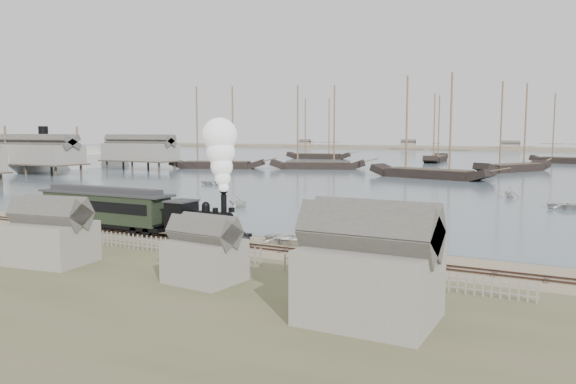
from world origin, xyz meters
The scene contains 27 objects.
ground centered at (0.00, 0.00, 0.00)m, with size 600.00×600.00×0.00m, color tan.
harbor_water centered at (0.00, 170.00, 0.03)m, with size 600.00×336.00×0.06m, color #4B5B6B.
rail_track centered at (0.00, -2.00, 0.04)m, with size 120.00×1.80×0.16m.
picket_fence_west centered at (-6.50, -7.00, 0.00)m, with size 19.00×0.10×1.20m, color gray, non-canonical shape.
picket_fence_east centered at (12.50, -7.50, 0.00)m, with size 15.00×0.10×1.20m, color gray, non-canonical shape.
shed_left centered at (-10.00, -13.00, 0.00)m, with size 5.00×4.00×4.10m, color gray, non-canonical shape.
shed_mid centered at (2.00, -12.00, 0.00)m, with size 4.00×3.50×3.60m, color gray, non-canonical shape.
shed_right centered at (13.00, -14.00, 0.00)m, with size 6.00×5.00×5.10m, color gray, non-canonical shape.
western_wharf centered at (-76.00, 40.00, 4.06)m, with size 36.00×56.00×8.00m, color gray, non-canonical shape.
far_spit centered at (0.00, 250.00, 0.00)m, with size 500.00×20.00×1.80m, color gray.
locomotive centered at (-4.21, -2.00, 4.46)m, with size 7.76×2.90×9.67m.
passenger_coach centered at (-16.40, -2.00, 2.17)m, with size 14.16×2.73×3.44m.
beached_dinghy centered at (1.07, 0.33, 0.42)m, with size 4.06×2.90×0.84m, color silver.
steamship centered at (-89.00, 49.89, 5.15)m, with size 46.53×7.76×10.18m, color silver, non-canonical shape.
rowboat_0 centered at (-19.98, 12.77, 0.48)m, with size 4.09×2.92×0.85m, color silver.
rowboat_1 centered at (-14.29, 16.77, 0.77)m, with size 2.68×2.31×1.41m, color silver.
rowboat_2 centered at (0.63, 16.17, 0.77)m, with size 3.67×1.38×1.42m, color silver.
rowboat_3 centered at (20.20, 33.16, 0.51)m, with size 4.31×3.08×0.89m, color silver.
rowboat_6 centered at (-33.97, 38.85, 0.50)m, with size 4.23×3.02×0.88m, color silver.
rowboat_7 centered at (12.95, 42.19, 0.81)m, with size 2.86×2.47×1.51m, color silver.
schooner_0 centered at (-57.49, 74.08, 10.06)m, with size 22.95×5.30×20.00m, color black, non-canonical shape.
schooner_1 centered at (-34.94, 83.60, 10.06)m, with size 22.63×5.22×20.00m, color black, non-canonical shape.
schooner_2 centered at (-4.68, 69.36, 10.06)m, with size 24.35×5.62×20.00m, color black, non-canonical shape.
schooner_3 centered at (7.58, 96.11, 10.06)m, with size 21.93×5.06×20.00m, color black, non-canonical shape.
schooner_6 centered at (-56.38, 130.35, 10.06)m, with size 21.08×4.86×20.00m, color black, non-canonical shape.
schooner_7 centered at (-17.47, 129.73, 10.06)m, with size 20.80×4.80×20.00m, color black, non-canonical shape.
schooner_8 centered at (17.77, 138.03, 10.06)m, with size 20.40×4.71×20.00m, color black, non-canonical shape.
Camera 1 is at (21.65, -38.57, 8.88)m, focal length 35.00 mm.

